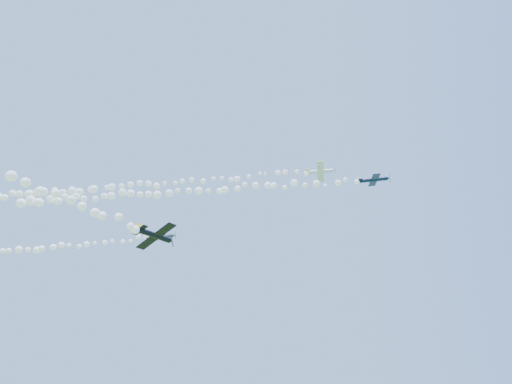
% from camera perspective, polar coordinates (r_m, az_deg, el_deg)
% --- Properties ---
extents(plane_white, '(6.40, 6.61, 1.83)m').
position_cam_1_polar(plane_white, '(90.70, 8.57, 2.74)').
color(plane_white, white).
extents(smoke_trail_white, '(72.85, 7.19, 2.75)m').
position_cam_1_polar(smoke_trail_white, '(97.12, -14.65, 0.95)').
color(smoke_trail_white, white).
extents(plane_navy, '(6.39, 6.64, 1.76)m').
position_cam_1_polar(plane_navy, '(84.72, 15.45, 1.60)').
color(plane_navy, '#0C1836').
extents(smoke_trail_navy, '(70.91, 8.15, 2.55)m').
position_cam_1_polar(smoke_trail_navy, '(86.66, -9.74, 0.05)').
color(smoke_trail_navy, white).
extents(plane_grey, '(7.26, 7.40, 2.05)m').
position_cam_1_polar(plane_grey, '(103.82, -12.46, -5.91)').
color(plane_grey, '#374250').
extents(smoke_trail_grey, '(73.82, 3.18, 3.22)m').
position_cam_1_polar(smoke_trail_grey, '(124.08, -29.46, -6.80)').
color(smoke_trail_grey, white).
extents(plane_black, '(7.92, 7.74, 2.67)m').
position_cam_1_polar(plane_black, '(74.15, -13.24, -5.69)').
color(plane_black, black).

